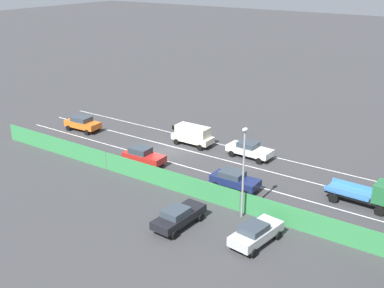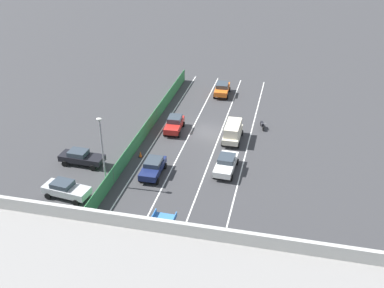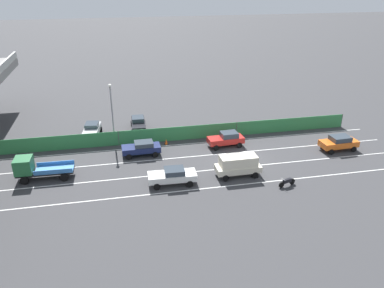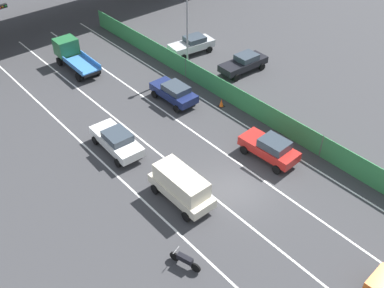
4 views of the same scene
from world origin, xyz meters
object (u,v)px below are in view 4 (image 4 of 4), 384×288
Objects in this scene: car_van_cream at (181,185)px; parked_wagon_silver at (192,44)px; parked_sedan_dark at (244,63)px; street_lamp at (187,27)px; car_sedan_navy at (174,92)px; motorcycle at (185,260)px; flatbed_truck_blue at (72,54)px; traffic_cone at (221,103)px; car_sedan_white at (117,140)px; car_sedan_red at (270,148)px.

car_van_cream is 19.96m from parked_wagon_silver.
parked_wagon_silver is (-1.16, 5.85, 0.02)m from parked_sedan_dark.
car_sedan_navy is at bearing -143.13° from street_lamp.
car_van_cream reaches higher than motorcycle.
flatbed_truck_blue is at bearing 132.54° from street_lamp.
traffic_cone is (9.15, 5.98, -0.90)m from car_van_cream.
car_sedan_white reaches higher than motorcycle.
car_sedan_white is 9.53m from traffic_cone.
car_sedan_white is (-7.08, -2.36, -0.01)m from car_sedan_navy.
parked_sedan_dark is (11.26, -11.06, -0.33)m from flatbed_truck_blue.
motorcycle is 2.77× the size of traffic_cone.
car_sedan_red is at bearing -45.45° from car_sedan_white.
street_lamp is at bearing 76.01° from traffic_cone.
car_sedan_navy is at bearing -72.87° from flatbed_truck_blue.
car_sedan_red is 16.84m from parked_wagon_silver.
car_sedan_navy is at bearing 53.13° from motorcycle.
car_sedan_navy is 11.31m from car_van_cream.
parked_sedan_dark is at bearing -1.64° from car_sedan_navy.
car_van_cream is (-6.74, -9.07, 0.32)m from car_sedan_navy.
parked_wagon_silver is at bearing 67.89° from car_sedan_red.
car_sedan_red is 21.15m from flatbed_truck_blue.
flatbed_truck_blue is (3.74, 13.19, 0.32)m from car_sedan_white.
parked_sedan_dark is at bearing 52.45° from car_sedan_red.
car_sedan_navy is 9.99m from car_sedan_red.
motorcycle is at bearing -140.80° from traffic_cone.
street_lamp is 10.70× the size of traffic_cone.
car_van_cream is at bearing -99.70° from flatbed_truck_blue.
traffic_cone is (12.19, 9.94, -0.14)m from motorcycle.
motorcycle is at bearing -130.60° from street_lamp.
motorcycle is (-3.04, -3.96, -0.76)m from car_van_cream.
car_sedan_white is 12.70m from street_lamp.
flatbed_truck_blue is 1.16× the size of parked_sedan_dark.
traffic_cone is at bearing -152.50° from parked_sedan_dark.
parked_sedan_dark is (14.66, 8.85, -0.33)m from car_van_cream.
car_sedan_navy reaches higher than motorcycle.
flatbed_truck_blue is (-3.76, 20.81, 0.28)m from car_sedan_red.
car_sedan_navy is 7.46m from car_sedan_white.
car_sedan_red is (7.17, -0.90, -0.28)m from car_van_cream.
car_van_cream reaches higher than parked_sedan_dark.
traffic_cone is at bearing 33.15° from car_van_cream.
car_van_cream is 6.63× the size of traffic_cone.
street_lamp is (13.69, 15.97, 3.97)m from motorcycle.
parked_sedan_dark is 6.24m from traffic_cone.
street_lamp reaches higher than parked_sedan_dark.
parked_sedan_dark is at bearing 27.50° from traffic_cone.
street_lamp reaches higher than flatbed_truck_blue.
car_sedan_navy is 6.29× the size of traffic_cone.
motorcycle is (-10.20, -3.06, -0.48)m from car_sedan_red.
flatbed_truck_blue is 11.19m from street_lamp.
traffic_cone is (9.49, -0.74, -0.57)m from car_sedan_white.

